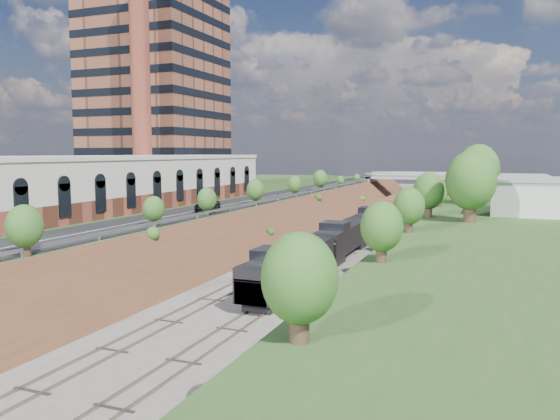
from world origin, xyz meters
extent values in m
plane|color=#6B665B|center=(0.00, 0.00, 0.00)|extent=(400.00, 400.00, 0.00)
cube|color=#325221|center=(-33.00, 60.00, 2.50)|extent=(44.00, 180.00, 5.00)
cube|color=brown|center=(-11.00, 60.00, 0.00)|extent=(10.00, 180.00, 10.00)
cube|color=brown|center=(11.00, 60.00, 0.00)|extent=(10.00, 180.00, 10.00)
cube|color=gray|center=(-2.60, 60.00, 0.09)|extent=(1.58, 180.00, 0.18)
cube|color=gray|center=(2.60, 60.00, 0.09)|extent=(1.58, 180.00, 0.18)
cube|color=black|center=(-15.50, 60.00, 5.05)|extent=(8.00, 180.00, 0.10)
cube|color=#99999E|center=(-11.40, 60.00, 5.55)|extent=(0.06, 171.00, 0.30)
cube|color=brown|center=(-28.00, 38.00, 6.10)|extent=(14.00, 62.00, 2.20)
cube|color=beige|center=(-28.00, 38.00, 9.35)|extent=(14.00, 62.00, 4.30)
cube|color=beige|center=(-28.00, 38.00, 11.75)|extent=(14.30, 62.30, 0.50)
cube|color=brown|center=(-44.00, 72.00, 27.00)|extent=(22.00, 22.00, 44.00)
cylinder|color=brown|center=(-36.00, 56.00, 25.00)|extent=(3.20, 3.20, 40.00)
cube|color=gray|center=(-11.50, 122.00, 3.10)|extent=(1.50, 8.00, 6.20)
cube|color=gray|center=(11.50, 122.00, 3.10)|extent=(1.50, 8.00, 6.20)
cube|color=gray|center=(0.00, 122.00, 6.20)|extent=(24.00, 8.00, 1.00)
cube|color=gray|center=(0.00, 118.00, 7.00)|extent=(24.00, 0.30, 0.80)
cube|color=gray|center=(0.00, 126.00, 7.00)|extent=(24.00, 0.30, 0.80)
cube|color=silver|center=(23.50, 52.00, 7.00)|extent=(9.00, 12.00, 4.00)
cube|color=silver|center=(23.00, 74.00, 6.80)|extent=(8.00, 10.00, 3.60)
cylinder|color=#473323|center=(17.00, 40.00, 6.31)|extent=(1.30, 1.30, 2.62)
ellipsoid|color=#275E21|center=(17.00, 40.00, 9.46)|extent=(5.25, 5.25, 6.30)
cylinder|color=#473323|center=(-11.80, 20.00, 5.61)|extent=(0.66, 0.66, 1.22)
ellipsoid|color=#275E21|center=(-11.80, 20.00, 7.08)|extent=(2.45, 2.45, 2.94)
cube|color=black|center=(2.60, 18.33, 0.45)|extent=(2.40, 4.00, 0.90)
cube|color=black|center=(2.60, 24.12, 2.30)|extent=(2.93, 17.58, 2.80)
cube|color=black|center=(2.60, 16.83, 1.80)|extent=(2.70, 3.00, 1.80)
cube|color=silver|center=(2.60, 16.83, 2.80)|extent=(2.70, 3.00, 0.15)
cube|color=black|center=(2.60, 19.83, 4.10)|extent=(2.87, 3.10, 0.90)
cube|color=black|center=(2.60, 42.70, 2.30)|extent=(2.93, 17.58, 2.80)
cube|color=black|center=(2.60, 61.29, 2.30)|extent=(2.93, 17.58, 2.80)
cube|color=brown|center=(2.60, 125.86, 2.66)|extent=(2.93, 109.57, 3.52)
imported|color=black|center=(-13.90, 38.49, 5.87)|extent=(4.24, 6.05, 1.53)
camera|label=1|loc=(19.45, -21.09, 12.37)|focal=35.00mm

